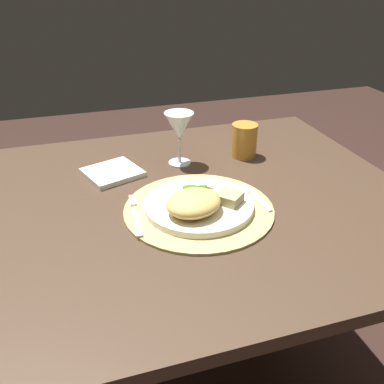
# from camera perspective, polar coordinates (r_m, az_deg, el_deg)

# --- Properties ---
(dining_table) EXTENTS (1.12, 0.88, 0.74)m
(dining_table) POSITION_cam_1_polar(r_m,az_deg,el_deg) (1.06, -2.23, -7.87)
(dining_table) COLOR #463224
(dining_table) RESTS_ON ground
(placemat) EXTENTS (0.33, 0.33, 0.01)m
(placemat) POSITION_cam_1_polar(r_m,az_deg,el_deg) (0.94, 0.91, -2.33)
(placemat) COLOR tan
(placemat) RESTS_ON dining_table
(dinner_plate) EXTENTS (0.24, 0.24, 0.02)m
(dinner_plate) POSITION_cam_1_polar(r_m,az_deg,el_deg) (0.93, 0.92, -1.77)
(dinner_plate) COLOR white
(dinner_plate) RESTS_ON placemat
(pasta_serving) EXTENTS (0.15, 0.14, 0.04)m
(pasta_serving) POSITION_cam_1_polar(r_m,az_deg,el_deg) (0.88, 0.22, -1.47)
(pasta_serving) COLOR #E6BB62
(pasta_serving) RESTS_ON dinner_plate
(salad_greens) EXTENTS (0.08, 0.08, 0.03)m
(salad_greens) POSITION_cam_1_polar(r_m,az_deg,el_deg) (0.95, 1.16, 0.24)
(salad_greens) COLOR #365E11
(salad_greens) RESTS_ON dinner_plate
(bread_piece) EXTENTS (0.07, 0.07, 0.02)m
(bread_piece) POSITION_cam_1_polar(r_m,az_deg,el_deg) (0.93, 5.03, -0.78)
(bread_piece) COLOR tan
(bread_piece) RESTS_ON dinner_plate
(fork) EXTENTS (0.03, 0.17, 0.00)m
(fork) POSITION_cam_1_polar(r_m,az_deg,el_deg) (0.91, -7.54, -3.30)
(fork) COLOR silver
(fork) RESTS_ON placemat
(spoon) EXTENTS (0.02, 0.13, 0.01)m
(spoon) POSITION_cam_1_polar(r_m,az_deg,el_deg) (1.00, 8.08, -0.16)
(spoon) COLOR silver
(spoon) RESTS_ON placemat
(napkin) EXTENTS (0.16, 0.16, 0.01)m
(napkin) POSITION_cam_1_polar(r_m,az_deg,el_deg) (1.11, -10.66, 2.59)
(napkin) COLOR white
(napkin) RESTS_ON dining_table
(wine_glass) EXTENTS (0.08, 0.08, 0.14)m
(wine_glass) POSITION_cam_1_polar(r_m,az_deg,el_deg) (1.12, -1.75, 8.66)
(wine_glass) COLOR silver
(wine_glass) RESTS_ON dining_table
(amber_tumbler) EXTENTS (0.07, 0.07, 0.09)m
(amber_tumbler) POSITION_cam_1_polar(r_m,az_deg,el_deg) (1.19, 7.04, 6.92)
(amber_tumbler) COLOR orange
(amber_tumbler) RESTS_ON dining_table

